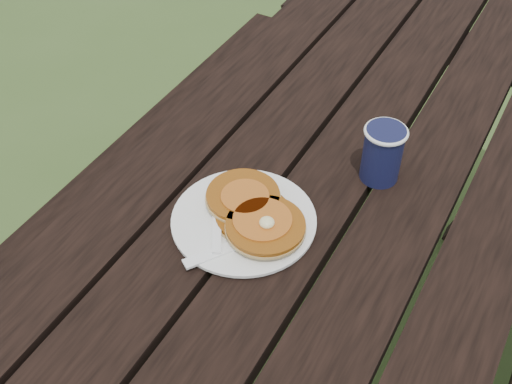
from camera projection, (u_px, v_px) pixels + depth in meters
The scene contains 7 objects.
ground at pixel (314, 368), 1.75m from camera, with size 60.00×60.00×0.00m, color #384F22.
picnic_table at pixel (324, 286), 1.49m from camera, with size 1.36×1.80×0.75m.
plate at pixel (244, 221), 1.11m from camera, with size 0.24×0.24×0.01m, color white.
pancake_stack at pixel (255, 213), 1.10m from camera, with size 0.20×0.18×0.04m.
knife at pixel (234, 245), 1.06m from camera, with size 0.02×0.18×0.01m, color white.
fork at pixel (217, 228), 1.08m from camera, with size 0.03×0.16×0.01m, color white, non-canonical shape.
coffee_cup at pixel (383, 151), 1.15m from camera, with size 0.08×0.08×0.11m.
Camera 1 is at (0.30, -0.87, 1.57)m, focal length 45.00 mm.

